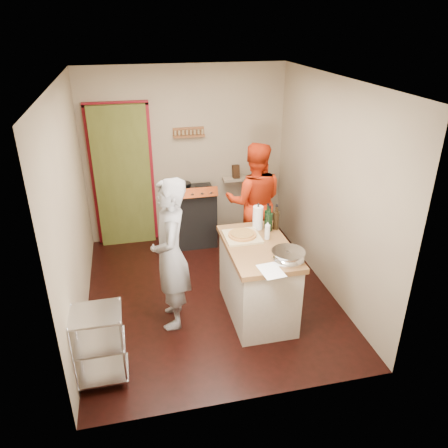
% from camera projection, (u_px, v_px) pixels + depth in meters
% --- Properties ---
extents(floor, '(3.50, 3.50, 0.00)m').
position_uv_depth(floor, '(210.00, 293.00, 5.56)').
color(floor, black).
rests_on(floor, ground).
extents(back_wall, '(3.00, 0.44, 2.60)m').
position_uv_depth(back_wall, '(143.00, 168.00, 6.50)').
color(back_wall, tan).
rests_on(back_wall, ground).
extents(left_wall, '(0.04, 3.50, 2.60)m').
position_uv_depth(left_wall, '(71.00, 210.00, 4.69)').
color(left_wall, tan).
rests_on(left_wall, ground).
extents(right_wall, '(0.04, 3.50, 2.60)m').
position_uv_depth(right_wall, '(329.00, 188.00, 5.29)').
color(right_wall, tan).
rests_on(right_wall, ground).
extents(ceiling, '(3.00, 3.50, 0.02)m').
position_uv_depth(ceiling, '(206.00, 79.00, 4.43)').
color(ceiling, white).
rests_on(ceiling, back_wall).
extents(stove, '(0.60, 0.63, 1.00)m').
position_uv_depth(stove, '(194.00, 215.00, 6.62)').
color(stove, black).
rests_on(stove, ground).
extents(wire_shelving, '(0.48, 0.40, 0.80)m').
position_uv_depth(wire_shelving, '(99.00, 344.00, 4.06)').
color(wire_shelving, silver).
rests_on(wire_shelving, ground).
extents(island, '(0.72, 1.30, 1.21)m').
position_uv_depth(island, '(258.00, 278.00, 5.00)').
color(island, beige).
rests_on(island, ground).
extents(person_stripe, '(0.47, 0.66, 1.73)m').
position_uv_depth(person_stripe, '(171.00, 255.00, 4.69)').
color(person_stripe, '#B0B0B5').
rests_on(person_stripe, ground).
extents(person_red, '(0.94, 0.81, 1.68)m').
position_uv_depth(person_red, '(254.00, 202.00, 6.09)').
color(person_red, red).
rests_on(person_red, ground).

